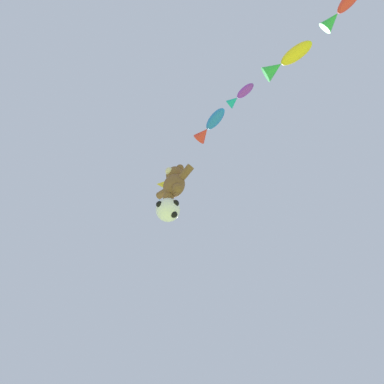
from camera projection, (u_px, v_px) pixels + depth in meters
teddy_bear_kite at (174, 182)px, 10.92m from camera, size 2.15×0.95×2.18m
soccer_ball_kite at (168, 210)px, 9.99m from camera, size 1.04×1.04×0.96m
fish_kite_cobalt at (209, 127)px, 13.02m from camera, size 2.03×0.85×0.69m
fish_kite_violet at (239, 96)px, 12.26m from camera, size 1.45×0.54×0.49m
fish_kite_goldfin at (285, 61)px, 11.22m from camera, size 2.26×1.03×0.74m
fish_kite_crimson at (341, 10)px, 10.15m from camera, size 1.89×0.79×0.60m
diamond_kite at (164, 187)px, 16.24m from camera, size 0.66×0.74×2.60m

